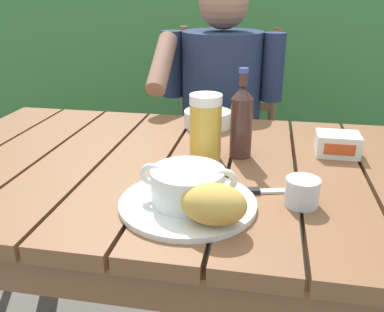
% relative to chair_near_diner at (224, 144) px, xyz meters
% --- Properties ---
extents(dining_table, '(1.47, 0.84, 0.74)m').
position_rel_chair_near_diner_xyz_m(dining_table, '(0.02, -0.86, 0.17)').
color(dining_table, brown).
rests_on(dining_table, ground_plane).
extents(hedge_backdrop, '(3.88, 0.87, 2.24)m').
position_rel_chair_near_diner_xyz_m(hedge_backdrop, '(0.20, 0.89, 0.53)').
color(hedge_backdrop, '#3F7F3C').
rests_on(hedge_backdrop, ground_plane).
extents(chair_near_diner, '(0.46, 0.41, 1.00)m').
position_rel_chair_near_diner_xyz_m(chair_near_diner, '(0.00, 0.00, 0.00)').
color(chair_near_diner, brown).
rests_on(chair_near_diner, ground_plane).
extents(person_eating, '(0.48, 0.47, 1.21)m').
position_rel_chair_near_diner_xyz_m(person_eating, '(-0.00, -0.20, 0.23)').
color(person_eating, navy).
rests_on(person_eating, ground_plane).
extents(serving_plate, '(0.28, 0.28, 0.01)m').
position_rel_chair_near_diner_xyz_m(serving_plate, '(0.04, -1.08, 0.26)').
color(serving_plate, white).
rests_on(serving_plate, dining_table).
extents(soup_bowl, '(0.20, 0.15, 0.08)m').
position_rel_chair_near_diner_xyz_m(soup_bowl, '(0.04, -1.08, 0.31)').
color(soup_bowl, white).
rests_on(soup_bowl, serving_plate).
extents(bread_roll, '(0.13, 0.10, 0.07)m').
position_rel_chair_near_diner_xyz_m(bread_roll, '(0.10, -1.15, 0.31)').
color(bread_roll, gold).
rests_on(bread_roll, serving_plate).
extents(beer_glass, '(0.08, 0.08, 0.17)m').
position_rel_chair_near_diner_xyz_m(beer_glass, '(0.03, -0.82, 0.34)').
color(beer_glass, gold).
rests_on(beer_glass, dining_table).
extents(beer_bottle, '(0.06, 0.06, 0.23)m').
position_rel_chair_near_diner_xyz_m(beer_bottle, '(0.12, -0.78, 0.36)').
color(beer_bottle, '#472925').
rests_on(beer_bottle, dining_table).
extents(water_glass_small, '(0.07, 0.07, 0.06)m').
position_rel_chair_near_diner_xyz_m(water_glass_small, '(0.27, -1.03, 0.29)').
color(water_glass_small, silver).
rests_on(water_glass_small, dining_table).
extents(butter_tub, '(0.11, 0.09, 0.06)m').
position_rel_chair_near_diner_xyz_m(butter_tub, '(0.38, -0.73, 0.29)').
color(butter_tub, white).
rests_on(butter_tub, dining_table).
extents(table_knife, '(0.15, 0.06, 0.01)m').
position_rel_chair_near_diner_xyz_m(table_knife, '(0.18, -0.99, 0.26)').
color(table_knife, silver).
rests_on(table_knife, dining_table).
extents(diner_bowl, '(0.15, 0.15, 0.05)m').
position_rel_chair_near_diner_xyz_m(diner_bowl, '(-0.00, -0.54, 0.28)').
color(diner_bowl, white).
rests_on(diner_bowl, dining_table).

